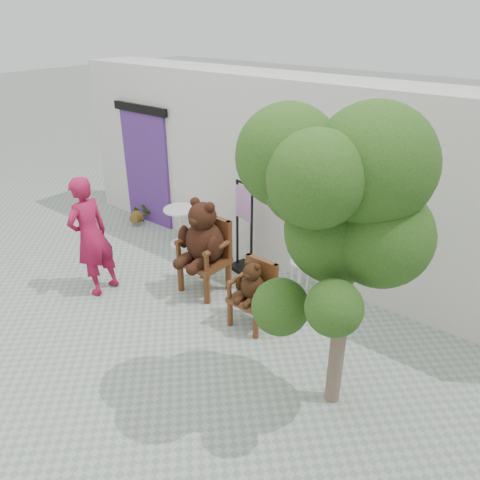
{
  "coord_description": "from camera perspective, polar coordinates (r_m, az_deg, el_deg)",
  "views": [
    {
      "loc": [
        3.89,
        -3.06,
        3.86
      ],
      "look_at": [
        0.17,
        1.54,
        0.95
      ],
      "focal_mm": 35.0,
      "sensor_mm": 36.0,
      "label": 1
    }
  ],
  "objects": [
    {
      "name": "person",
      "position": [
        7.19,
        -17.73,
        0.43
      ],
      "size": [
        0.48,
        0.68,
        1.76
      ],
      "primitive_type": "imported",
      "rotation": [
        0.0,
        0.0,
        -1.48
      ],
      "color": "maroon",
      "rests_on": "ground"
    },
    {
      "name": "cafe_table",
      "position": [
        8.46,
        -7.19,
        2.17
      ],
      "size": [
        0.6,
        0.6,
        0.7
      ],
      "rotation": [
        0.0,
        0.0,
        -0.19
      ],
      "color": "white",
      "rests_on": "ground"
    },
    {
      "name": "tree",
      "position": [
        4.25,
        11.68,
        4.71
      ],
      "size": [
        1.74,
        1.49,
        3.23
      ],
      "rotation": [
        0.0,
        0.0,
        -0.43
      ],
      "color": "brown",
      "rests_on": "ground"
    },
    {
      "name": "chair_small",
      "position": [
        6.2,
        1.63,
        -5.83
      ],
      "size": [
        0.53,
        0.52,
        0.97
      ],
      "color": "#43210E",
      "rests_on": "ground"
    },
    {
      "name": "display_stand",
      "position": [
        7.49,
        0.5,
        0.26
      ],
      "size": [
        0.52,
        0.44,
        1.51
      ],
      "rotation": [
        0.0,
        0.0,
        -0.22
      ],
      "color": "black",
      "rests_on": "ground"
    },
    {
      "name": "back_wall",
      "position": [
        7.66,
        6.46,
        8.09
      ],
      "size": [
        9.0,
        1.0,
        3.0
      ],
      "primitive_type": "cube",
      "color": "silver",
      "rests_on": "ground"
    },
    {
      "name": "chair_big",
      "position": [
        6.86,
        -4.46,
        -0.16
      ],
      "size": [
        0.73,
        0.77,
        1.47
      ],
      "color": "#43210E",
      "rests_on": "ground"
    },
    {
      "name": "stool_bucket",
      "position": [
        7.03,
        7.46,
        -1.28
      ],
      "size": [
        0.32,
        0.32,
        1.45
      ],
      "rotation": [
        0.0,
        0.0,
        -0.36
      ],
      "color": "white",
      "rests_on": "ground"
    },
    {
      "name": "potted_plant",
      "position": [
        9.55,
        -12.2,
        3.13
      ],
      "size": [
        0.47,
        0.45,
        0.42
      ],
      "primitive_type": "imported",
      "rotation": [
        0.0,
        0.0,
        0.38
      ],
      "color": "#18360E",
      "rests_on": "ground"
    },
    {
      "name": "ground_plane",
      "position": [
        6.28,
        -10.32,
        -12.25
      ],
      "size": [
        60.0,
        60.0,
        0.0
      ],
      "primitive_type": "plane",
      "color": "gray",
      "rests_on": "ground"
    },
    {
      "name": "doorway",
      "position": [
        9.3,
        -11.34,
        8.86
      ],
      "size": [
        1.4,
        0.11,
        2.33
      ],
      "color": "#4E2674",
      "rests_on": "ground"
    }
  ]
}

